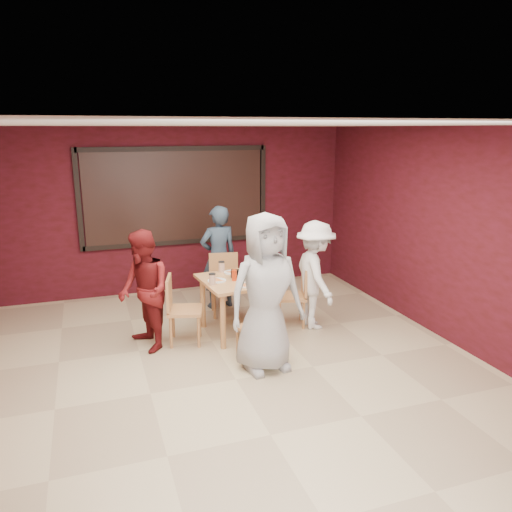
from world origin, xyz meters
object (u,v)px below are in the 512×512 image
object	(u,v)px
diner_back	(219,257)
diner_left	(144,291)
diner_right	(315,275)
diner_front	(266,293)
dining_table	(239,286)
chair_back	(224,280)
chair_front	(258,325)
chair_left	(179,306)
chair_right	(296,292)

from	to	relation	value
diner_back	diner_left	bearing A→B (deg)	37.80
diner_back	diner_right	world-z (taller)	diner_back
diner_front	diner_back	bearing A→B (deg)	83.15
diner_back	dining_table	bearing A→B (deg)	84.32
chair_back	dining_table	bearing A→B (deg)	-91.22
chair_front	chair_left	xyz separation A→B (m)	(-0.83, 0.78, 0.08)
dining_table	chair_back	world-z (taller)	dining_table
diner_right	diner_back	bearing A→B (deg)	44.81
dining_table	diner_front	bearing A→B (deg)	-91.02
chair_right	diner_back	size ratio (longest dim) A/B	0.53
chair_back	diner_right	distance (m)	1.45
chair_left	diner_right	bearing A→B (deg)	-2.04
dining_table	diner_back	world-z (taller)	diner_back
chair_right	diner_front	xyz separation A→B (m)	(-0.87, -1.12, 0.44)
chair_right	diner_left	size ratio (longest dim) A/B	0.56
chair_front	chair_back	distance (m)	1.68
dining_table	chair_back	size ratio (longest dim) A/B	1.18
diner_left	diner_right	distance (m)	2.36
dining_table	chair_back	xyz separation A→B (m)	(0.02, 0.83, -0.17)
chair_back	diner_front	bearing A→B (deg)	-91.11
chair_left	diner_back	xyz separation A→B (m)	(0.85, 1.18, 0.30)
diner_back	chair_left	bearing A→B (deg)	48.69
diner_front	diner_right	xyz separation A→B (m)	(1.10, 0.97, -0.17)
dining_table	diner_right	size ratio (longest dim) A/B	0.71
chair_left	diner_right	size ratio (longest dim) A/B	0.59
chair_back	diner_left	bearing A→B (deg)	-144.50
chair_left	diner_right	xyz separation A→B (m)	(1.92, -0.07, 0.25)
chair_front	diner_back	distance (m)	1.99
diner_left	dining_table	bearing A→B (deg)	80.69
dining_table	diner_right	bearing A→B (deg)	-7.16
chair_back	chair_right	size ratio (longest dim) A/B	1.06
chair_right	diner_right	bearing A→B (deg)	-32.44
chair_front	chair_back	xyz separation A→B (m)	(0.04, 1.67, 0.08)
chair_left	diner_left	xyz separation A→B (m)	(-0.44, -0.04, 0.26)
diner_left	diner_back	bearing A→B (deg)	119.32
dining_table	diner_back	xyz separation A→B (m)	(0.00, 1.11, 0.13)
chair_back	diner_back	world-z (taller)	diner_back
chair_front	diner_front	world-z (taller)	diner_front
dining_table	chair_front	size ratio (longest dim) A/B	1.40
chair_left	chair_right	size ratio (longest dim) A/B	1.05
chair_left	diner_front	size ratio (longest dim) A/B	0.49
chair_back	diner_front	distance (m)	1.98
chair_back	chair_right	distance (m)	1.17
chair_front	diner_right	xyz separation A→B (m)	(1.10, 0.71, 0.33)
chair_right	diner_left	distance (m)	2.16
diner_front	diner_back	distance (m)	2.22
chair_back	diner_front	xyz separation A→B (m)	(-0.04, -1.94, 0.42)
dining_table	diner_right	distance (m)	1.09
diner_back	diner_right	size ratio (longest dim) A/B	1.06
diner_left	diner_front	bearing A→B (deg)	37.65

